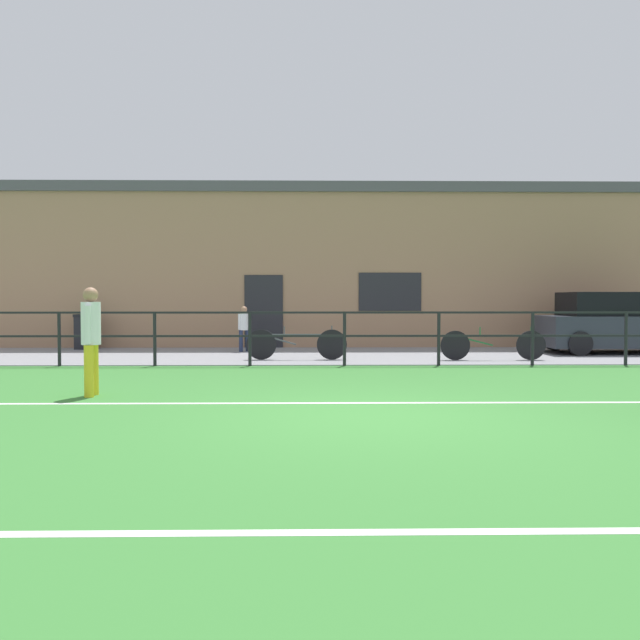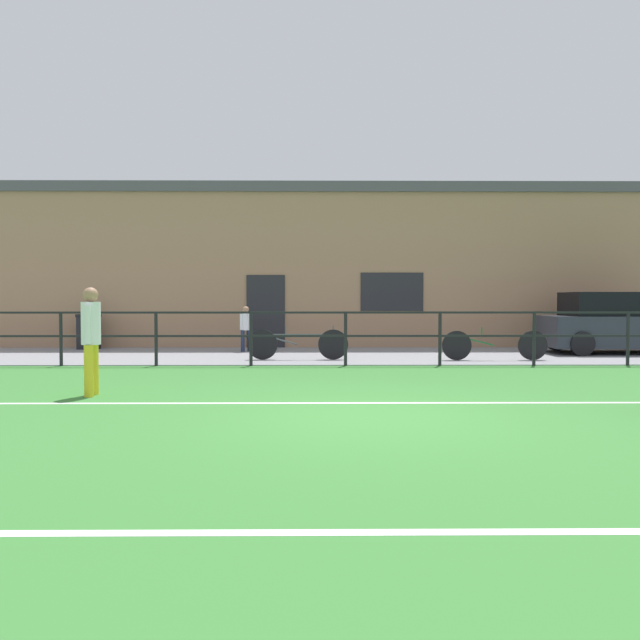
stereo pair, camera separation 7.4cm
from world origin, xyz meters
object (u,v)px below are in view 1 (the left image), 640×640
parked_car_red (614,324)px  bicycle_parked_1 (493,345)px  bicycle_parked_0 (296,344)px  player_striker (91,334)px  spectator_child (244,326)px  trash_bin_0 (86,331)px

parked_car_red → bicycle_parked_1: bearing=-152.1°
bicycle_parked_0 → bicycle_parked_1: (4.48, -0.19, -0.01)m
bicycle_parked_1 → player_striker: bearing=-144.3°
player_striker → bicycle_parked_1: size_ratio=0.66×
spectator_child → bicycle_parked_1: size_ratio=0.50×
bicycle_parked_0 → bicycle_parked_1: bicycle_parked_0 is taller
spectator_child → bicycle_parked_1: bearing=135.7°
trash_bin_0 → spectator_child: bearing=-11.5°
bicycle_parked_0 → parked_car_red: bearing=12.2°
player_striker → bicycle_parked_1: 9.07m
player_striker → spectator_child: bearing=-12.5°
spectator_child → bicycle_parked_0: bearing=100.2°
player_striker → parked_car_red: parked_car_red is taller
spectator_child → bicycle_parked_1: spectator_child is taller
spectator_child → trash_bin_0: 4.56m
parked_car_red → bicycle_parked_0: (-8.19, -1.77, -0.38)m
spectator_child → trash_bin_0: bearing=-32.9°
player_striker → bicycle_parked_1: player_striker is taller
bicycle_parked_1 → parked_car_red: bearing=27.9°
player_striker → bicycle_parked_0: 6.19m
player_striker → bicycle_parked_0: player_striker is taller
parked_car_red → bicycle_parked_1: 4.21m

